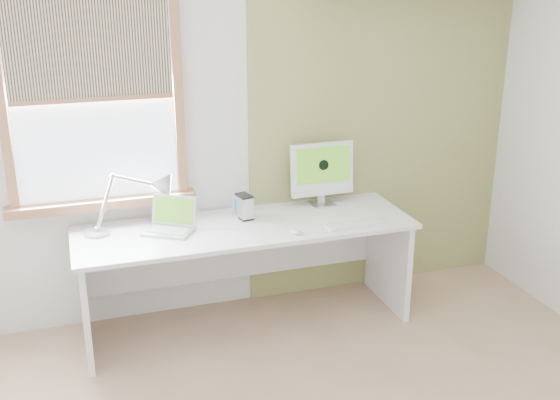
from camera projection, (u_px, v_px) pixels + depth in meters
name	position (u px, v px, depth m)	size (l,w,h in m)	color
room	(353.00, 211.00, 2.98)	(4.04, 3.54, 2.64)	#A47D5F
accent_wall	(382.00, 116.00, 4.83)	(2.00, 0.02, 2.60)	olive
window	(93.00, 100.00, 4.14)	(1.20, 0.14, 1.42)	#995F3D
desk	(243.00, 249.00, 4.49)	(2.20, 0.70, 0.73)	white
desk_lamp	(152.00, 195.00, 4.34)	(0.68, 0.33, 0.38)	silver
laptop	(171.00, 222.00, 4.27)	(0.38, 0.36, 0.21)	silver
phone_dock	(237.00, 211.00, 4.51)	(0.08, 0.08, 0.14)	silver
external_drive	(244.00, 207.00, 4.46)	(0.10, 0.14, 0.17)	silver
imac	(322.00, 170.00, 4.67)	(0.45, 0.15, 0.44)	silver
keyboard	(356.00, 224.00, 4.36)	(0.41, 0.12, 0.02)	white
mouse	(295.00, 231.00, 4.23)	(0.06, 0.10, 0.03)	white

